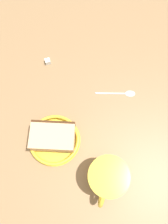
{
  "coord_description": "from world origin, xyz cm",
  "views": [
    {
      "loc": [
        -17.72,
        3.59,
        55.36
      ],
      "look_at": [
        -2.64,
        -4.93,
        3.0
      ],
      "focal_mm": 32.68,
      "sensor_mm": 36.0,
      "label": 1
    }
  ],
  "objects_px": {
    "small_plate": "(54,140)",
    "teaspoon": "(124,93)",
    "cake_slice": "(53,137)",
    "tea_mug": "(107,177)",
    "sugar_cube": "(48,61)"
  },
  "relations": [
    {
      "from": "teaspoon",
      "to": "sugar_cube",
      "type": "relative_size",
      "value": 7.1
    },
    {
      "from": "small_plate",
      "to": "sugar_cube",
      "type": "distance_m",
      "value": 0.25
    },
    {
      "from": "cake_slice",
      "to": "tea_mug",
      "type": "distance_m",
      "value": 0.17
    },
    {
      "from": "cake_slice",
      "to": "tea_mug",
      "type": "bearing_deg",
      "value": -155.71
    },
    {
      "from": "tea_mug",
      "to": "teaspoon",
      "type": "height_order",
      "value": "tea_mug"
    },
    {
      "from": "teaspoon",
      "to": "sugar_cube",
      "type": "height_order",
      "value": "sugar_cube"
    },
    {
      "from": "small_plate",
      "to": "teaspoon",
      "type": "height_order",
      "value": "small_plate"
    },
    {
      "from": "cake_slice",
      "to": "teaspoon",
      "type": "height_order",
      "value": "cake_slice"
    },
    {
      "from": "small_plate",
      "to": "cake_slice",
      "type": "relative_size",
      "value": 1.06
    },
    {
      "from": "sugar_cube",
      "to": "small_plate",
      "type": "bearing_deg",
      "value": 158.04
    },
    {
      "from": "tea_mug",
      "to": "small_plate",
      "type": "bearing_deg",
      "value": 25.07
    },
    {
      "from": "cake_slice",
      "to": "sugar_cube",
      "type": "bearing_deg",
      "value": -21.85
    },
    {
      "from": "small_plate",
      "to": "tea_mug",
      "type": "relative_size",
      "value": 1.37
    },
    {
      "from": "small_plate",
      "to": "tea_mug",
      "type": "bearing_deg",
      "value": -154.93
    },
    {
      "from": "cake_slice",
      "to": "sugar_cube",
      "type": "distance_m",
      "value": 0.25
    }
  ]
}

